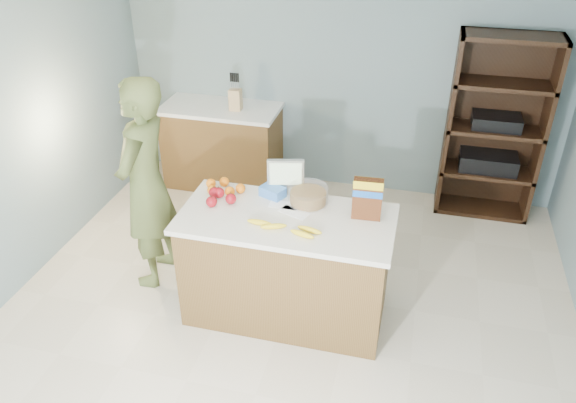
% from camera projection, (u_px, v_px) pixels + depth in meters
% --- Properties ---
extents(floor, '(4.50, 5.00, 0.02)m').
position_uv_depth(floor, '(277.00, 337.00, 4.25)').
color(floor, beige).
rests_on(floor, ground).
extents(walls, '(4.52, 5.02, 2.51)m').
position_uv_depth(walls, '(274.00, 138.00, 3.40)').
color(walls, gray).
rests_on(walls, ground).
extents(counter_peninsula, '(1.56, 0.76, 0.90)m').
position_uv_depth(counter_peninsula, '(286.00, 270.00, 4.28)').
color(counter_peninsula, brown).
rests_on(counter_peninsula, ground).
extents(back_cabinet, '(1.24, 0.62, 0.90)m').
position_uv_depth(back_cabinet, '(223.00, 146.00, 6.09)').
color(back_cabinet, brown).
rests_on(back_cabinet, ground).
extents(shelving_unit, '(0.90, 0.40, 1.80)m').
position_uv_depth(shelving_unit, '(494.00, 130.00, 5.43)').
color(shelving_unit, black).
rests_on(shelving_unit, ground).
extents(person, '(0.43, 0.65, 1.78)m').
position_uv_depth(person, '(146.00, 185.00, 4.45)').
color(person, '#515C2D').
rests_on(person, ground).
extents(knife_block, '(0.12, 0.10, 0.31)m').
position_uv_depth(knife_block, '(235.00, 99.00, 5.73)').
color(knife_block, tan).
rests_on(knife_block, back_cabinet).
extents(envelopes, '(0.33, 0.23, 0.00)m').
position_uv_depth(envelopes, '(289.00, 209.00, 4.13)').
color(envelopes, white).
rests_on(envelopes, counter_peninsula).
extents(bananas, '(0.55, 0.15, 0.04)m').
position_uv_depth(bananas, '(286.00, 228.00, 3.87)').
color(bananas, yellow).
rests_on(bananas, counter_peninsula).
extents(apples, '(0.24, 0.22, 0.08)m').
position_uv_depth(apples, '(219.00, 196.00, 4.20)').
color(apples, maroon).
rests_on(apples, counter_peninsula).
extents(oranges, '(0.32, 0.22, 0.08)m').
position_uv_depth(oranges, '(224.00, 187.00, 4.33)').
color(oranges, orange).
rests_on(oranges, counter_peninsula).
extents(blue_carton, '(0.21, 0.18, 0.08)m').
position_uv_depth(blue_carton, '(273.00, 192.00, 4.26)').
color(blue_carton, blue).
rests_on(blue_carton, counter_peninsula).
extents(salad_bowl, '(0.30, 0.30, 0.13)m').
position_uv_depth(salad_bowl, '(308.00, 196.00, 4.18)').
color(salad_bowl, '#267219').
rests_on(salad_bowl, counter_peninsula).
extents(tv, '(0.28, 0.12, 0.28)m').
position_uv_depth(tv, '(286.00, 174.00, 4.25)').
color(tv, silver).
rests_on(tv, counter_peninsula).
extents(cereal_box, '(0.21, 0.09, 0.31)m').
position_uv_depth(cereal_box, '(368.00, 196.00, 3.93)').
color(cereal_box, '#592B14').
rests_on(cereal_box, counter_peninsula).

